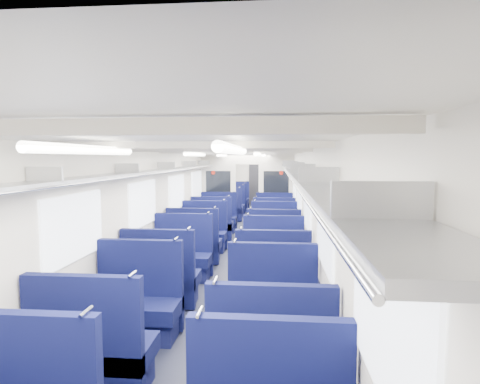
# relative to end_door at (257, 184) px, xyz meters

# --- Properties ---
(floor) EXTENTS (2.80, 18.00, 0.01)m
(floor) POSITION_rel_end_door_xyz_m (0.00, -8.94, -1.00)
(floor) COLOR black
(floor) RESTS_ON ground
(ceiling) EXTENTS (2.80, 18.00, 0.01)m
(ceiling) POSITION_rel_end_door_xyz_m (0.00, -8.94, 1.35)
(ceiling) COLOR white
(ceiling) RESTS_ON wall_left
(wall_left) EXTENTS (0.02, 18.00, 2.35)m
(wall_left) POSITION_rel_end_door_xyz_m (-1.40, -8.94, 0.18)
(wall_left) COLOR silver
(wall_left) RESTS_ON floor
(dado_left) EXTENTS (0.03, 17.90, 0.70)m
(dado_left) POSITION_rel_end_door_xyz_m (-1.39, -8.94, -0.65)
(dado_left) COLOR #111438
(dado_left) RESTS_ON floor
(wall_right) EXTENTS (0.02, 18.00, 2.35)m
(wall_right) POSITION_rel_end_door_xyz_m (1.40, -8.94, 0.18)
(wall_right) COLOR silver
(wall_right) RESTS_ON floor
(dado_right) EXTENTS (0.03, 17.90, 0.70)m
(dado_right) POSITION_rel_end_door_xyz_m (1.39, -8.94, -0.65)
(dado_right) COLOR #111438
(dado_right) RESTS_ON floor
(wall_far) EXTENTS (2.80, 0.02, 2.35)m
(wall_far) POSITION_rel_end_door_xyz_m (0.00, 0.06, 0.18)
(wall_far) COLOR silver
(wall_far) RESTS_ON floor
(luggage_rack_left) EXTENTS (0.36, 17.40, 0.18)m
(luggage_rack_left) POSITION_rel_end_door_xyz_m (-1.21, -8.94, 0.97)
(luggage_rack_left) COLOR #B2B5BA
(luggage_rack_left) RESTS_ON wall_left
(luggage_rack_right) EXTENTS (0.36, 17.40, 0.18)m
(luggage_rack_right) POSITION_rel_end_door_xyz_m (1.21, -8.94, 0.97)
(luggage_rack_right) COLOR #B2B5BA
(luggage_rack_right) RESTS_ON wall_right
(windows) EXTENTS (2.78, 15.60, 0.75)m
(windows) POSITION_rel_end_door_xyz_m (0.00, -9.40, 0.42)
(windows) COLOR white
(windows) RESTS_ON wall_left
(ceiling_fittings) EXTENTS (2.70, 16.06, 0.11)m
(ceiling_fittings) POSITION_rel_end_door_xyz_m (0.00, -9.20, 1.29)
(ceiling_fittings) COLOR silver
(ceiling_fittings) RESTS_ON ceiling
(end_door) EXTENTS (0.75, 0.06, 2.00)m
(end_door) POSITION_rel_end_door_xyz_m (0.00, 0.00, 0.00)
(end_door) COLOR black
(end_door) RESTS_ON floor
(bulkhead) EXTENTS (2.80, 0.10, 2.35)m
(bulkhead) POSITION_rel_end_door_xyz_m (-0.00, -6.43, 0.23)
(bulkhead) COLOR silver
(bulkhead) RESTS_ON floor
(seat_4) EXTENTS (1.08, 0.60, 1.21)m
(seat_4) POSITION_rel_end_door_xyz_m (-0.83, -14.94, -0.63)
(seat_4) COLOR #0E1344
(seat_4) RESTS_ON floor
(seat_5) EXTENTS (1.08, 0.60, 1.21)m
(seat_5) POSITION_rel_end_door_xyz_m (0.83, -15.04, -0.63)
(seat_5) COLOR #0E1344
(seat_5) RESTS_ON floor
(seat_6) EXTENTS (1.08, 0.60, 1.21)m
(seat_6) POSITION_rel_end_door_xyz_m (-0.83, -13.74, -0.63)
(seat_6) COLOR #0E1344
(seat_6) RESTS_ON floor
(seat_7) EXTENTS (1.08, 0.60, 1.21)m
(seat_7) POSITION_rel_end_door_xyz_m (0.83, -13.77, -0.63)
(seat_7) COLOR #0E1344
(seat_7) RESTS_ON floor
(seat_8) EXTENTS (1.08, 0.60, 1.21)m
(seat_8) POSITION_rel_end_door_xyz_m (-0.83, -12.71, -0.63)
(seat_8) COLOR #0E1344
(seat_8) RESTS_ON floor
(seat_9) EXTENTS (1.08, 0.60, 1.21)m
(seat_9) POSITION_rel_end_door_xyz_m (0.83, -12.62, -0.63)
(seat_9) COLOR #0E1344
(seat_9) RESTS_ON floor
(seat_10) EXTENTS (1.08, 0.60, 1.21)m
(seat_10) POSITION_rel_end_door_xyz_m (-0.83, -11.38, -0.63)
(seat_10) COLOR #0E1344
(seat_10) RESTS_ON floor
(seat_11) EXTENTS (1.08, 0.60, 1.21)m
(seat_11) POSITION_rel_end_door_xyz_m (0.83, -11.50, -0.63)
(seat_11) COLOR #0E1344
(seat_11) RESTS_ON floor
(seat_12) EXTENTS (1.08, 0.60, 1.21)m
(seat_12) POSITION_rel_end_door_xyz_m (-0.83, -10.31, -0.63)
(seat_12) COLOR #0E1344
(seat_12) RESTS_ON floor
(seat_13) EXTENTS (1.08, 0.60, 1.21)m
(seat_13) POSITION_rel_end_door_xyz_m (0.83, -10.33, -0.63)
(seat_13) COLOR #0E1344
(seat_13) RESTS_ON floor
(seat_14) EXTENTS (1.08, 0.60, 1.21)m
(seat_14) POSITION_rel_end_door_xyz_m (-0.83, -9.20, -0.63)
(seat_14) COLOR #0E1344
(seat_14) RESTS_ON floor
(seat_15) EXTENTS (1.08, 0.60, 1.21)m
(seat_15) POSITION_rel_end_door_xyz_m (0.83, -9.19, -0.63)
(seat_15) COLOR #0E1344
(seat_15) RESTS_ON floor
(seat_16) EXTENTS (1.08, 0.60, 1.21)m
(seat_16) POSITION_rel_end_door_xyz_m (-0.83, -7.94, -0.63)
(seat_16) COLOR #0E1344
(seat_16) RESTS_ON floor
(seat_17) EXTENTS (1.08, 0.60, 1.21)m
(seat_17) POSITION_rel_end_door_xyz_m (0.83, -8.05, -0.63)
(seat_17) COLOR #0E1344
(seat_17) RESTS_ON floor
(seat_18) EXTENTS (1.08, 0.60, 1.21)m
(seat_18) POSITION_rel_end_door_xyz_m (-0.83, -6.81, -0.63)
(seat_18) COLOR #0E1344
(seat_18) RESTS_ON floor
(seat_19) EXTENTS (1.08, 0.60, 1.21)m
(seat_19) POSITION_rel_end_door_xyz_m (0.83, -6.89, -0.63)
(seat_19) COLOR #0E1344
(seat_19) RESTS_ON floor
(seat_20) EXTENTS (1.08, 0.60, 1.21)m
(seat_20) POSITION_rel_end_door_xyz_m (-0.83, -4.79, -0.63)
(seat_20) COLOR #0E1344
(seat_20) RESTS_ON floor
(seat_21) EXTENTS (1.08, 0.60, 1.21)m
(seat_21) POSITION_rel_end_door_xyz_m (0.83, -4.93, -0.63)
(seat_21) COLOR #0E1344
(seat_21) RESTS_ON floor
(seat_22) EXTENTS (1.08, 0.60, 1.21)m
(seat_22) POSITION_rel_end_door_xyz_m (-0.83, -3.71, -0.63)
(seat_22) COLOR #0E1344
(seat_22) RESTS_ON floor
(seat_23) EXTENTS (1.08, 0.60, 1.21)m
(seat_23) POSITION_rel_end_door_xyz_m (0.83, -3.65, -0.63)
(seat_23) COLOR #0E1344
(seat_23) RESTS_ON floor
(seat_24) EXTENTS (1.08, 0.60, 1.21)m
(seat_24) POSITION_rel_end_door_xyz_m (-0.83, -2.41, -0.63)
(seat_24) COLOR #0E1344
(seat_24) RESTS_ON floor
(seat_25) EXTENTS (1.08, 0.60, 1.21)m
(seat_25) POSITION_rel_end_door_xyz_m (0.83, -2.49, -0.63)
(seat_25) COLOR #0E1344
(seat_25) RESTS_ON floor
(seat_26) EXTENTS (1.08, 0.60, 1.21)m
(seat_26) POSITION_rel_end_door_xyz_m (-0.83, -1.43, -0.63)
(seat_26) COLOR #0E1344
(seat_26) RESTS_ON floor
(seat_27) EXTENTS (1.08, 0.60, 1.21)m
(seat_27) POSITION_rel_end_door_xyz_m (0.83, -1.36, -0.63)
(seat_27) COLOR #0E1344
(seat_27) RESTS_ON floor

